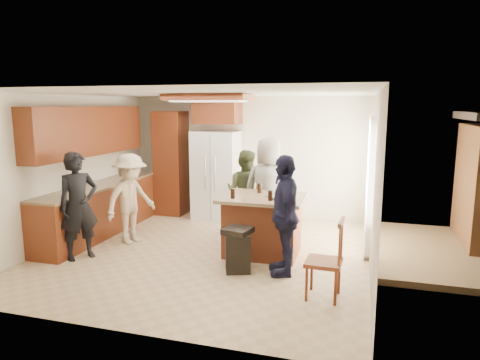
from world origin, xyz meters
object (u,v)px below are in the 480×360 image
(person_behind_right, at_px, (268,189))
(person_side_right, at_px, (285,215))
(person_behind_left, at_px, (245,191))
(trash_bin, at_px, (238,249))
(kitchen_island, at_px, (263,225))
(spindle_chair, at_px, (325,262))
(person_front_left, at_px, (79,206))
(person_counter, at_px, (131,199))
(refrigerator, at_px, (217,175))

(person_behind_right, relative_size, person_side_right, 1.07)
(person_behind_left, bearing_deg, trash_bin, 109.75)
(kitchen_island, distance_m, spindle_chair, 1.71)
(person_front_left, height_order, trash_bin, person_front_left)
(person_counter, relative_size, kitchen_island, 1.19)
(person_front_left, relative_size, person_side_right, 0.98)
(person_behind_right, xyz_separation_m, refrigerator, (-1.35, 1.15, 0.00))
(kitchen_island, bearing_deg, refrigerator, 126.81)
(person_behind_right, bearing_deg, spindle_chair, 118.59)
(person_front_left, xyz_separation_m, person_counter, (0.36, 0.89, -0.06))
(person_front_left, bearing_deg, person_behind_left, -11.71)
(person_counter, xyz_separation_m, refrigerator, (0.85, 1.97, 0.14))
(refrigerator, xyz_separation_m, trash_bin, (1.25, -2.69, -0.58))
(person_behind_left, bearing_deg, person_side_right, 128.01)
(person_side_right, height_order, person_counter, person_side_right)
(person_behind_left, height_order, person_counter, person_counter)
(person_behind_left, height_order, spindle_chair, person_behind_left)
(person_counter, bearing_deg, spindle_chair, -91.20)
(refrigerator, relative_size, spindle_chair, 1.81)
(person_counter, distance_m, spindle_chair, 3.60)
(refrigerator, bearing_deg, person_front_left, -112.91)
(person_front_left, bearing_deg, person_behind_right, -22.90)
(person_front_left, xyz_separation_m, trash_bin, (2.46, 0.17, -0.50))
(person_front_left, relative_size, spindle_chair, 1.65)
(person_behind_left, height_order, person_side_right, person_side_right)
(person_counter, bearing_deg, person_behind_left, -36.38)
(person_behind_right, distance_m, spindle_chair, 2.42)
(person_counter, xyz_separation_m, spindle_chair, (3.36, -1.25, -0.31))
(person_front_left, distance_m, trash_bin, 2.51)
(refrigerator, relative_size, trash_bin, 2.86)
(person_side_right, distance_m, kitchen_island, 0.91)
(person_behind_left, height_order, refrigerator, refrigerator)
(person_behind_left, bearing_deg, person_behind_right, 154.26)
(person_behind_right, height_order, trash_bin, person_behind_right)
(person_front_left, bearing_deg, kitchen_island, -36.70)
(person_behind_right, bearing_deg, kitchen_island, 95.19)
(kitchen_island, bearing_deg, person_counter, -178.28)
(refrigerator, height_order, kitchen_island, refrigerator)
(person_front_left, height_order, person_counter, person_front_left)
(refrigerator, xyz_separation_m, kitchen_island, (1.42, -1.90, -0.43))
(kitchen_island, bearing_deg, person_side_right, -56.14)
(person_behind_right, height_order, person_side_right, person_behind_right)
(person_behind_left, distance_m, kitchen_island, 1.27)
(person_behind_right, xyz_separation_m, person_counter, (-2.20, -0.82, -0.13))
(person_front_left, distance_m, person_side_right, 3.11)
(person_front_left, distance_m, person_behind_left, 2.89)
(kitchen_island, height_order, trash_bin, kitchen_island)
(person_counter, bearing_deg, kitchen_island, -69.04)
(person_side_right, xyz_separation_m, trash_bin, (-0.64, -0.09, -0.52))
(person_side_right, bearing_deg, person_behind_right, -176.33)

